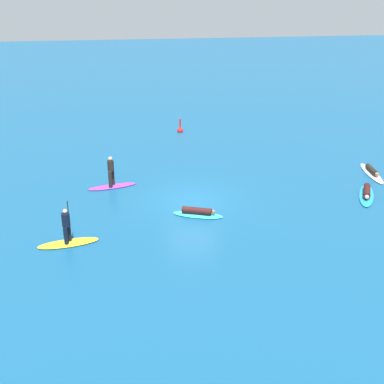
% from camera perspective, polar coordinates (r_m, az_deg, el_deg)
% --- Properties ---
extents(ground_plane, '(120.00, 120.00, 0.00)m').
position_cam_1_polar(ground_plane, '(27.81, -0.00, -0.94)').
color(ground_plane, navy).
rests_on(ground_plane, ground).
extents(surfer_on_white_board, '(0.81, 3.25, 0.41)m').
position_cam_1_polar(surfer_on_white_board, '(32.90, 18.65, 2.03)').
color(surfer_on_white_board, white).
rests_on(surfer_on_white_board, ground_plane).
extents(surfer_on_yellow_board, '(2.77, 1.24, 2.00)m').
position_cam_1_polar(surfer_on_yellow_board, '(24.16, -13.14, -4.53)').
color(surfer_on_yellow_board, yellow).
rests_on(surfer_on_yellow_board, ground_plane).
extents(surfer_on_teal_board, '(2.59, 1.50, 0.43)m').
position_cam_1_polar(surfer_on_teal_board, '(26.19, 0.60, -2.22)').
color(surfer_on_teal_board, '#33C6CC').
rests_on(surfer_on_teal_board, ground_plane).
extents(surfer_on_blue_board, '(1.92, 3.09, 0.46)m').
position_cam_1_polar(surfer_on_blue_board, '(29.75, 18.14, -0.15)').
color(surfer_on_blue_board, '#1E8CD1').
rests_on(surfer_on_blue_board, ground_plane).
extents(surfer_on_purple_board, '(2.76, 1.28, 1.78)m').
position_cam_1_polar(surfer_on_purple_board, '(29.61, -8.59, 1.43)').
color(surfer_on_purple_board, purple).
rests_on(surfer_on_purple_board, ground_plane).
extents(marker_buoy, '(0.43, 0.43, 1.08)m').
position_cam_1_polar(marker_buoy, '(38.93, -1.27, 6.65)').
color(marker_buoy, red).
rests_on(marker_buoy, ground_plane).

